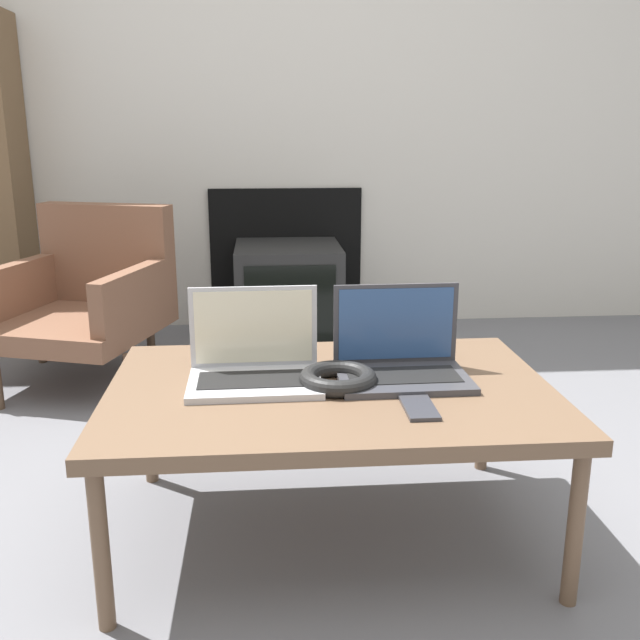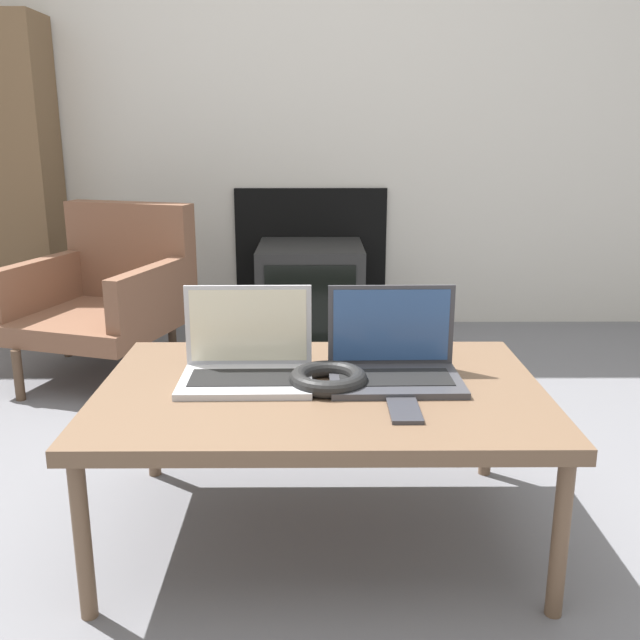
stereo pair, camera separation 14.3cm
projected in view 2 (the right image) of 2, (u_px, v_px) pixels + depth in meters
ground_plane at (321, 560)px, 1.70m from camera, size 14.00×14.00×0.00m
wall_back at (318, 66)px, 3.47m from camera, size 7.00×0.08×2.60m
table at (321, 397)px, 1.72m from camera, size 1.06×0.72×0.40m
laptop_left at (247, 360)px, 1.75m from camera, size 0.32×0.23×0.22m
laptop_right at (394, 360)px, 1.75m from camera, size 0.32×0.23×0.22m
headphones at (328, 379)px, 1.70m from camera, size 0.19×0.19×0.04m
phone at (404, 410)px, 1.55m from camera, size 0.07×0.14×0.01m
tv at (311, 292)px, 3.45m from camera, size 0.50×0.52×0.46m
armchair at (110, 289)px, 2.96m from camera, size 0.74×0.78×0.69m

